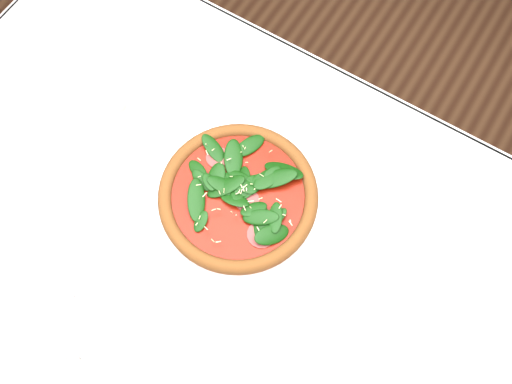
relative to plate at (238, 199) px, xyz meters
The scene contains 7 objects.
ground 0.76m from the plate, 84.56° to the right, with size 6.00×6.00×0.00m, color brown.
dining_table 0.14m from the plate, 84.56° to the right, with size 1.21×0.81×0.75m.
plate is the anchor object (origin of this frame).
pizza 0.02m from the plate, 110.56° to the right, with size 0.28×0.28×0.03m.
wine_glass 0.26m from the plate, behind, with size 0.08×0.08×0.19m.
napkin 0.33m from the plate, 107.01° to the right, with size 0.16×0.08×0.01m, color silver.
fork 0.32m from the plate, 111.72° to the right, with size 0.13×0.13×0.00m.
Camera 1 is at (0.20, -0.19, 1.64)m, focal length 40.00 mm.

